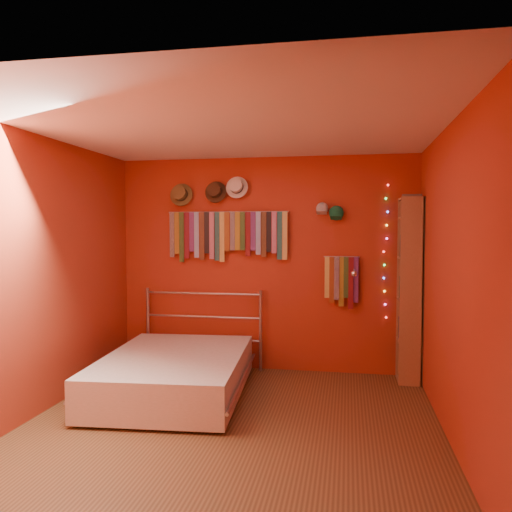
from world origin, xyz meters
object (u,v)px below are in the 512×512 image
Objects in this scene: tie_rack at (226,233)px; bed at (175,373)px; bookshelf at (413,289)px; reading_lamp at (354,273)px.

tie_rack is 0.72× the size of bed.
bed is (-2.39, -0.87, -0.80)m from bookshelf.
tie_rack reaches higher than reading_lamp.
bookshelf reaches higher than reading_lamp.
bookshelf reaches higher than bed.
reading_lamp is (1.48, -0.16, -0.44)m from tie_rack.
bookshelf reaches higher than tie_rack.
reading_lamp is 0.14× the size of bookshelf.
bookshelf is 0.99× the size of bed.
bed is (-0.28, -1.03, -1.39)m from tie_rack.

